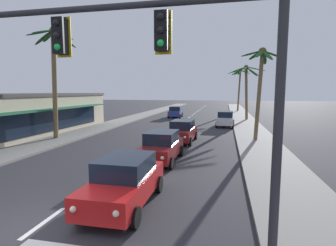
{
  "coord_description": "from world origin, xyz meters",
  "views": [
    {
      "loc": [
        5.25,
        -6.13,
        3.93
      ],
      "look_at": [
        2.22,
        8.0,
        2.2
      ],
      "focal_mm": 28.39,
      "sensor_mm": 36.0,
      "label": 1
    }
  ],
  "objects_px": {
    "sedan_oncoming_far": "(175,112)",
    "sedan_parked_nearest_kerb": "(225,119)",
    "sedan_lead_at_stop_bar": "(125,181)",
    "sedan_third_in_queue": "(161,146)",
    "palm_right_farthest": "(240,80)",
    "palm_left_second": "(54,61)",
    "palm_right_third": "(246,79)",
    "traffic_signal_mast": "(122,53)",
    "palm_right_second": "(260,74)",
    "sedan_fifth_in_queue": "(182,131)"
  },
  "relations": [
    {
      "from": "sedan_fifth_in_queue",
      "to": "palm_left_second",
      "type": "xyz_separation_m",
      "value": [
        -10.13,
        -1.18,
        5.44
      ]
    },
    {
      "from": "sedan_oncoming_far",
      "to": "palm_right_third",
      "type": "height_order",
      "value": "palm_right_third"
    },
    {
      "from": "sedan_fifth_in_queue",
      "to": "palm_right_farthest",
      "type": "relative_size",
      "value": 0.55
    },
    {
      "from": "sedan_parked_nearest_kerb",
      "to": "palm_left_second",
      "type": "xyz_separation_m",
      "value": [
        -13.42,
        -11.36,
        5.44
      ]
    },
    {
      "from": "palm_right_third",
      "to": "sedan_oncoming_far",
      "type": "bearing_deg",
      "value": 169.33
    },
    {
      "from": "sedan_third_in_queue",
      "to": "sedan_oncoming_far",
      "type": "bearing_deg",
      "value": 98.72
    },
    {
      "from": "sedan_third_in_queue",
      "to": "sedan_oncoming_far",
      "type": "distance_m",
      "value": 25.35
    },
    {
      "from": "sedan_lead_at_stop_bar",
      "to": "sedan_third_in_queue",
      "type": "height_order",
      "value": "same"
    },
    {
      "from": "sedan_lead_at_stop_bar",
      "to": "palm_right_second",
      "type": "height_order",
      "value": "palm_right_second"
    },
    {
      "from": "traffic_signal_mast",
      "to": "sedan_oncoming_far",
      "type": "xyz_separation_m",
      "value": [
        -4.74,
        32.97,
        -4.02
      ]
    },
    {
      "from": "palm_right_third",
      "to": "palm_right_farthest",
      "type": "distance_m",
      "value": 15.9
    },
    {
      "from": "sedan_oncoming_far",
      "to": "sedan_parked_nearest_kerb",
      "type": "height_order",
      "value": "same"
    },
    {
      "from": "sedan_fifth_in_queue",
      "to": "palm_right_farthest",
      "type": "xyz_separation_m",
      "value": [
        5.88,
        33.15,
        5.27
      ]
    },
    {
      "from": "traffic_signal_mast",
      "to": "palm_right_second",
      "type": "height_order",
      "value": "palm_right_second"
    },
    {
      "from": "sedan_fifth_in_queue",
      "to": "palm_right_third",
      "type": "distance_m",
      "value": 18.83
    },
    {
      "from": "traffic_signal_mast",
      "to": "palm_left_second",
      "type": "relative_size",
      "value": 1.26
    },
    {
      "from": "sedan_third_in_queue",
      "to": "sedan_fifth_in_queue",
      "type": "xyz_separation_m",
      "value": [
        0.24,
        5.93,
        0.0
      ]
    },
    {
      "from": "traffic_signal_mast",
      "to": "sedan_parked_nearest_kerb",
      "type": "bearing_deg",
      "value": 83.75
    },
    {
      "from": "palm_right_third",
      "to": "palm_right_farthest",
      "type": "bearing_deg",
      "value": 90.03
    },
    {
      "from": "palm_left_second",
      "to": "palm_right_third",
      "type": "relative_size",
      "value": 1.2
    },
    {
      "from": "sedan_fifth_in_queue",
      "to": "palm_right_farthest",
      "type": "bearing_deg",
      "value": 79.94
    },
    {
      "from": "palm_right_farthest",
      "to": "traffic_signal_mast",
      "type": "bearing_deg",
      "value": -96.34
    },
    {
      "from": "palm_right_second",
      "to": "sedan_oncoming_far",
      "type": "bearing_deg",
      "value": 119.09
    },
    {
      "from": "sedan_lead_at_stop_bar",
      "to": "palm_right_farthest",
      "type": "relative_size",
      "value": 0.54
    },
    {
      "from": "sedan_oncoming_far",
      "to": "palm_right_third",
      "type": "distance_m",
      "value": 11.19
    },
    {
      "from": "sedan_oncoming_far",
      "to": "palm_right_farthest",
      "type": "bearing_deg",
      "value": 54.58
    },
    {
      "from": "traffic_signal_mast",
      "to": "sedan_parked_nearest_kerb",
      "type": "xyz_separation_m",
      "value": [
        2.63,
        24.02,
        -4.02
      ]
    },
    {
      "from": "traffic_signal_mast",
      "to": "palm_right_farthest",
      "type": "xyz_separation_m",
      "value": [
        5.22,
        46.98,
        1.25
      ]
    },
    {
      "from": "traffic_signal_mast",
      "to": "palm_right_third",
      "type": "bearing_deg",
      "value": 80.45
    },
    {
      "from": "sedan_lead_at_stop_bar",
      "to": "palm_right_third",
      "type": "relative_size",
      "value": 0.6
    },
    {
      "from": "sedan_oncoming_far",
      "to": "sedan_parked_nearest_kerb",
      "type": "relative_size",
      "value": 1.01
    },
    {
      "from": "palm_right_third",
      "to": "sedan_fifth_in_queue",
      "type": "bearing_deg",
      "value": -108.86
    },
    {
      "from": "sedan_third_in_queue",
      "to": "palm_right_farthest",
      "type": "height_order",
      "value": "palm_right_farthest"
    },
    {
      "from": "sedan_fifth_in_queue",
      "to": "sedan_third_in_queue",
      "type": "bearing_deg",
      "value": -92.36
    },
    {
      "from": "sedan_parked_nearest_kerb",
      "to": "palm_right_second",
      "type": "bearing_deg",
      "value": -74.11
    },
    {
      "from": "sedan_lead_at_stop_bar",
      "to": "palm_right_second",
      "type": "relative_size",
      "value": 0.62
    },
    {
      "from": "traffic_signal_mast",
      "to": "palm_left_second",
      "type": "height_order",
      "value": "palm_left_second"
    },
    {
      "from": "palm_right_third",
      "to": "palm_left_second",
      "type": "bearing_deg",
      "value": -131.0
    },
    {
      "from": "sedan_parked_nearest_kerb",
      "to": "palm_left_second",
      "type": "height_order",
      "value": "palm_left_second"
    },
    {
      "from": "sedan_parked_nearest_kerb",
      "to": "sedan_third_in_queue",
      "type": "bearing_deg",
      "value": -102.36
    },
    {
      "from": "sedan_fifth_in_queue",
      "to": "palm_right_second",
      "type": "distance_m",
      "value": 7.42
    },
    {
      "from": "palm_right_third",
      "to": "palm_right_farthest",
      "type": "xyz_separation_m",
      "value": [
        -0.01,
        15.89,
        0.56
      ]
    },
    {
      "from": "sedan_parked_nearest_kerb",
      "to": "palm_right_farthest",
      "type": "relative_size",
      "value": 0.55
    },
    {
      "from": "sedan_third_in_queue",
      "to": "sedan_oncoming_far",
      "type": "relative_size",
      "value": 0.99
    },
    {
      "from": "sedan_third_in_queue",
      "to": "sedan_parked_nearest_kerb",
      "type": "xyz_separation_m",
      "value": [
        3.53,
        16.11,
        0.0
      ]
    },
    {
      "from": "traffic_signal_mast",
      "to": "palm_left_second",
      "type": "xyz_separation_m",
      "value": [
        -10.79,
        12.66,
        1.42
      ]
    },
    {
      "from": "sedan_lead_at_stop_bar",
      "to": "sedan_oncoming_far",
      "type": "xyz_separation_m",
      "value": [
        -3.96,
        30.99,
        0.0
      ]
    },
    {
      "from": "traffic_signal_mast",
      "to": "palm_left_second",
      "type": "distance_m",
      "value": 16.69
    },
    {
      "from": "sedan_lead_at_stop_bar",
      "to": "sedan_oncoming_far",
      "type": "relative_size",
      "value": 0.98
    },
    {
      "from": "palm_left_second",
      "to": "palm_right_farthest",
      "type": "height_order",
      "value": "palm_left_second"
    }
  ]
}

